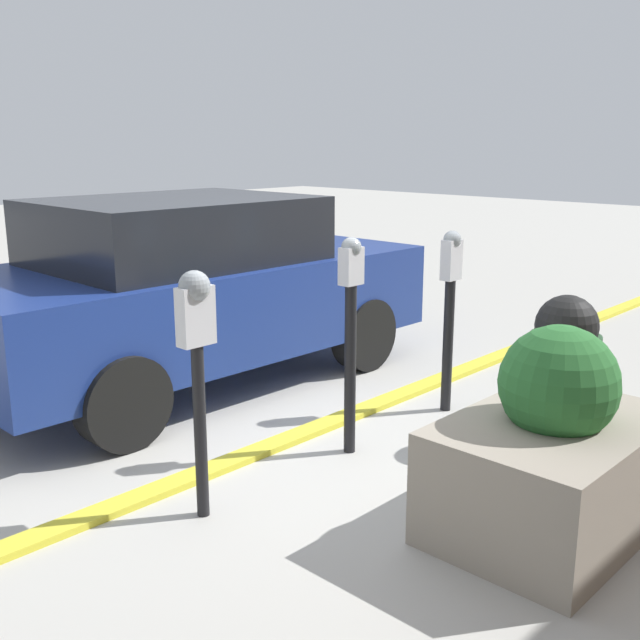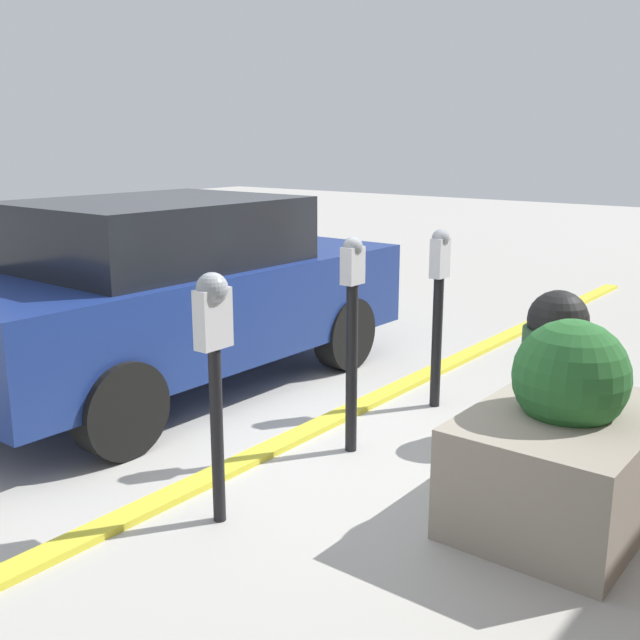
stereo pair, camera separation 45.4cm
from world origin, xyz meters
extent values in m
plane|color=#ADAAA3|center=(0.00, 0.00, 0.00)|extent=(40.00, 40.00, 0.00)
cube|color=gold|center=(0.00, 0.08, 0.02)|extent=(13.50, 0.16, 0.04)
cylinder|color=black|center=(-1.13, -0.31, 0.48)|extent=(0.07, 0.07, 0.96)
cube|color=silver|center=(-1.13, -0.31, 1.11)|extent=(0.19, 0.09, 0.31)
sphere|color=gray|center=(-1.13, -0.31, 1.26)|extent=(0.17, 0.17, 0.17)
cylinder|color=black|center=(0.05, -0.32, 0.55)|extent=(0.07, 0.07, 1.11)
cube|color=silver|center=(0.05, -0.32, 1.23)|extent=(0.15, 0.09, 0.23)
sphere|color=gray|center=(0.05, -0.32, 1.34)|extent=(0.13, 0.13, 0.13)
cylinder|color=black|center=(1.13, -0.33, 0.50)|extent=(0.08, 0.08, 1.00)
cube|color=silver|center=(1.13, -0.33, 1.14)|extent=(0.15, 0.09, 0.29)
sphere|color=gray|center=(1.13, -0.33, 1.29)|extent=(0.13, 0.13, 0.13)
cube|color=gray|center=(0.03, -1.72, 0.30)|extent=(1.30, 0.88, 0.59)
sphere|color=#28662D|center=(0.03, -1.72, 0.79)|extent=(0.60, 0.60, 0.60)
cube|color=navy|center=(0.28, 1.61, 0.68)|extent=(3.92, 1.83, 0.71)
cube|color=black|center=(0.13, 1.61, 1.29)|extent=(2.05, 1.59, 0.50)
cylinder|color=black|center=(1.49, 0.78, 0.32)|extent=(0.64, 0.21, 0.64)
cylinder|color=black|center=(1.49, 2.43, 0.32)|extent=(0.64, 0.21, 0.64)
cylinder|color=black|center=(-0.93, 0.78, 0.32)|extent=(0.64, 0.21, 0.64)
cylinder|color=black|center=(-0.93, 2.43, 0.32)|extent=(0.64, 0.21, 0.64)
cylinder|color=#2D5133|center=(1.10, -1.25, 0.38)|extent=(0.45, 0.45, 0.76)
sphere|color=black|center=(1.10, -1.25, 0.82)|extent=(0.40, 0.40, 0.40)
camera|label=1|loc=(-3.38, -3.32, 1.99)|focal=42.00mm
camera|label=2|loc=(-3.67, -2.98, 1.99)|focal=42.00mm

